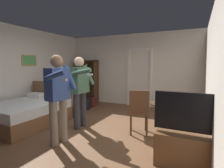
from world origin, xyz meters
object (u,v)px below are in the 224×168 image
bed (29,112)px  person_striped_shirt (80,87)px  wooden_chair (139,110)px  person_blue_shirt (58,93)px  suitcase_dark (80,103)px  bookshelf (87,79)px  bottle_on_table (173,100)px  side_table (166,113)px  laptop (164,101)px  suitcase_small (89,102)px  tv_flatscreen (188,145)px

bed → person_striped_shirt: (1.42, 0.32, 0.70)m
wooden_chair → person_blue_shirt: bearing=-138.7°
wooden_chair → suitcase_dark: size_ratio=1.55×
bookshelf → bottle_on_table: 4.38m
side_table → laptop: 0.28m
bookshelf → suitcase_small: bookshelf is taller
tv_flatscreen → suitcase_dark: tv_flatscreen is taller
bookshelf → side_table: (3.54, -2.29, -0.46)m
bed → side_table: bed is taller
bed → bookshelf: size_ratio=1.14×
laptop → suitcase_small: bearing=151.4°
person_blue_shirt → suitcase_dark: size_ratio=2.68×
tv_flatscreen → person_striped_shirt: person_striped_shirt is taller
bookshelf → bed: bearing=-86.7°
bottle_on_table → wooden_chair: 0.74m
wooden_chair → side_table: bearing=23.0°
suitcase_dark → suitcase_small: suitcase_dark is taller
bottle_on_table → person_striped_shirt: bearing=-170.5°
tv_flatscreen → person_blue_shirt: (-2.30, -0.20, 0.65)m
bottle_on_table → bookshelf: bearing=147.3°
bed → bottle_on_table: (3.51, 0.67, 0.50)m
side_table → suitcase_dark: bearing=160.3°
bottle_on_table → person_striped_shirt: size_ratio=0.14×
laptop → suitcase_dark: size_ratio=0.56×
bookshelf → person_blue_shirt: bearing=-64.3°
tv_flatscreen → side_table: bearing=113.7°
wooden_chair → person_striped_shirt: size_ratio=0.58×
bottle_on_table → suitcase_dark: size_ratio=0.37×
person_blue_shirt → bookshelf: bearing=115.7°
bookshelf → bottle_on_table: bookshelf is taller
tv_flatscreen → suitcase_dark: 4.19m
side_table → suitcase_small: side_table is taller
wooden_chair → person_blue_shirt: person_blue_shirt is taller
person_striped_shirt → wooden_chair: bearing=8.1°
tv_flatscreen → side_table: (-0.50, 1.13, 0.14)m
person_blue_shirt → person_striped_shirt: (-0.15, 0.91, 0.01)m
bed → tv_flatscreen: tv_flatscreen is taller
bottle_on_table → person_blue_shirt: person_blue_shirt is taller
bottle_on_table → person_striped_shirt: 2.13m
suitcase_dark → bottle_on_table: bearing=-11.5°
side_table → wooden_chair: bearing=-157.0°
bed → wooden_chair: size_ratio=1.97×
suitcase_dark → suitcase_small: (-0.00, 0.51, -0.04)m
suitcase_dark → wooden_chair: bearing=-19.1°
bookshelf → wooden_chair: bookshelf is taller
person_blue_shirt → person_striped_shirt: 0.92m
bookshelf → laptop: bookshelf is taller
tv_flatscreen → wooden_chair: 1.39m
tv_flatscreen → person_blue_shirt: person_blue_shirt is taller
tv_flatscreen → suitcase_small: (-3.55, 2.73, -0.18)m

